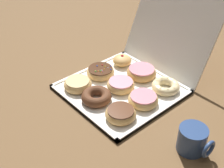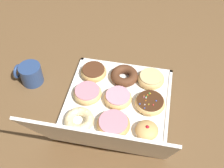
{
  "view_description": "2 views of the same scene",
  "coord_description": "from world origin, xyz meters",
  "views": [
    {
      "loc": [
        0.7,
        -0.66,
        0.73
      ],
      "look_at": [
        -0.01,
        -0.03,
        0.04
      ],
      "focal_mm": 48.55,
      "sensor_mm": 36.0,
      "label": 1
    },
    {
      "loc": [
        -0.11,
        0.68,
        0.92
      ],
      "look_at": [
        0.03,
        -0.04,
        0.06
      ],
      "focal_mm": 46.48,
      "sensor_mm": 36.0,
      "label": 2
    }
  ],
  "objects": [
    {
      "name": "ground_plane",
      "position": [
        0.0,
        0.0,
        0.0
      ],
      "size": [
        3.0,
        3.0,
        0.0
      ],
      "primitive_type": "plane",
      "color": "brown"
    },
    {
      "name": "donut_box",
      "position": [
        0.0,
        0.0,
        0.01
      ],
      "size": [
        0.41,
        0.41,
        0.01
      ],
      "color": "white",
      "rests_on": "ground"
    },
    {
      "name": "cruller_donut_8",
      "position": [
        0.12,
        0.13,
        0.03
      ],
      "size": [
        0.11,
        0.11,
        0.03
      ],
      "color": "beige",
      "rests_on": "donut_box"
    },
    {
      "name": "pink_frosted_donut_5",
      "position": [
        0.12,
        0.0,
        0.03
      ],
      "size": [
        0.11,
        0.11,
        0.04
      ],
      "color": "#E5B770",
      "rests_on": "donut_box"
    },
    {
      "name": "glazed_ring_donut_0",
      "position": [
        -0.12,
        -0.12,
        0.03
      ],
      "size": [
        0.11,
        0.11,
        0.04
      ],
      "color": "#E5B770",
      "rests_on": "donut_box"
    },
    {
      "name": "pink_frosted_donut_4",
      "position": [
        -0.0,
        0.0,
        0.03
      ],
      "size": [
        0.11,
        0.11,
        0.04
      ],
      "color": "#E5B770",
      "rests_on": "donut_box"
    },
    {
      "name": "chocolate_frosted_donut_2",
      "position": [
        0.12,
        -0.12,
        0.03
      ],
      "size": [
        0.11,
        0.11,
        0.04
      ],
      "color": "tan",
      "rests_on": "donut_box"
    },
    {
      "name": "pink_frosted_donut_7",
      "position": [
        -0.01,
        0.12,
        0.03
      ],
      "size": [
        0.12,
        0.12,
        0.04
      ],
      "color": "tan",
      "rests_on": "donut_box"
    },
    {
      "name": "sprinkle_donut_3",
      "position": [
        -0.13,
        0.0,
        0.03
      ],
      "size": [
        0.12,
        0.12,
        0.04
      ],
      "color": "#E5B770",
      "rests_on": "donut_box"
    },
    {
      "name": "box_lid_open",
      "position": [
        0.0,
        0.28,
        0.17
      ],
      "size": [
        0.41,
        0.15,
        0.35
      ],
      "primitive_type": "cube",
      "rotation": [
        1.17,
        0.0,
        0.0
      ],
      "color": "white",
      "rests_on": "ground"
    },
    {
      "name": "jelly_filled_donut_6",
      "position": [
        -0.13,
        0.13,
        0.03
      ],
      "size": [
        0.08,
        0.08,
        0.05
      ],
      "color": "tan",
      "rests_on": "donut_box"
    },
    {
      "name": "coffee_mug",
      "position": [
        0.37,
        -0.04,
        0.04
      ],
      "size": [
        0.11,
        0.09,
        0.09
      ],
      "color": "navy",
      "rests_on": "ground"
    },
    {
      "name": "chocolate_cake_ring_donut_1",
      "position": [
        -0.01,
        -0.12,
        0.03
      ],
      "size": [
        0.11,
        0.11,
        0.04
      ],
      "color": "#59331E",
      "rests_on": "donut_box"
    }
  ]
}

